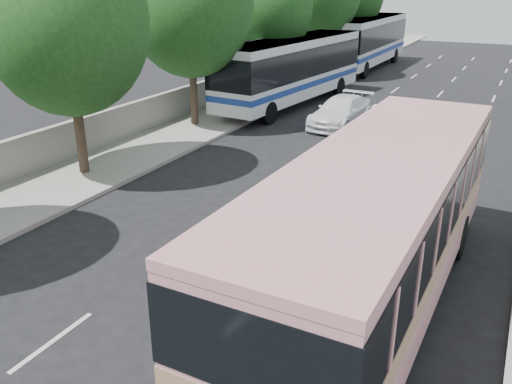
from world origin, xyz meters
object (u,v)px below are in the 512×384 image
Objects in this scene: pink_taxi at (260,235)px; tour_coach_front at (292,66)px; pink_bus at (378,216)px; tour_coach_rear at (368,38)px; white_pickup at (341,112)px.

tour_coach_front is (-6.70, 17.62, 1.52)m from pink_taxi.
pink_taxi is at bearing 166.50° from pink_bus.
pink_bus is 0.86× the size of tour_coach_rear.
pink_bus is at bearing -21.93° from pink_taxi.
tour_coach_rear reaches higher than pink_taxi.
pink_bus is 3.66m from pink_taxi.
white_pickup is (-2.62, 14.45, -0.05)m from pink_taxi.
pink_bus is 20.97m from tour_coach_front.
tour_coach_front reaches higher than pink_taxi.
pink_taxi is 33.89m from tour_coach_rear.
tour_coach_rear is (-4.08, 18.73, 1.71)m from white_pickup.
tour_coach_front is at bearing -89.47° from tour_coach_rear.
pink_taxi is at bearing -63.18° from tour_coach_front.
pink_taxi is 0.91× the size of white_pickup.
white_pickup is 0.36× the size of tour_coach_rear.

